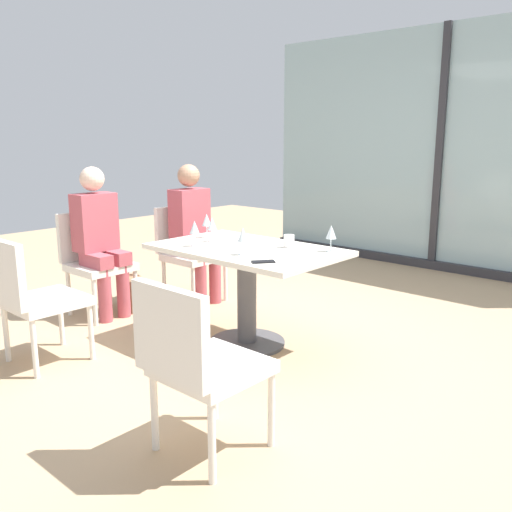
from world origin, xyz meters
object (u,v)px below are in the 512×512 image
object	(u,v)px
dining_table_main	(247,273)
handbag_0	(134,293)
wine_glass_1	(212,224)
chair_side_end	(94,257)
wine_glass_3	(207,221)
chair_front_left	(31,293)
person_far_left	(194,227)
wine_glass_0	(331,233)
chair_far_left	(187,247)
coffee_cup	(289,241)
person_side_end	(100,235)
wine_glass_2	(195,228)
chair_front_right	(197,359)
wine_glass_4	(243,235)
cell_phone_on_table	(263,262)

from	to	relation	value
dining_table_main	handbag_0	world-z (taller)	dining_table_main
dining_table_main	wine_glass_1	world-z (taller)	wine_glass_1
chair_side_end	wine_glass_3	bearing A→B (deg)	22.23
chair_front_left	person_far_left	world-z (taller)	person_far_left
chair_side_end	wine_glass_0	xyz separation A→B (m)	(2.02, 0.59, 0.37)
chair_far_left	wine_glass_0	size ratio (longest dim) A/B	4.70
coffee_cup	handbag_0	size ratio (longest dim) A/B	0.30
chair_far_left	wine_glass_0	bearing A→B (deg)	-6.72
person_side_end	wine_glass_2	world-z (taller)	person_side_end
wine_glass_3	coffee_cup	bearing A→B (deg)	8.91
chair_far_left	chair_front_right	world-z (taller)	same
wine_glass_0	wine_glass_4	size ratio (longest dim) A/B	1.00
person_far_left	wine_glass_3	distance (m)	0.72
dining_table_main	wine_glass_4	distance (m)	0.41
chair_side_end	dining_table_main	bearing A→B (deg)	12.06
wine_glass_3	handbag_0	size ratio (longest dim) A/B	0.62
chair_front_right	chair_front_left	world-z (taller)	same
chair_far_left	cell_phone_on_table	world-z (taller)	chair_far_left
coffee_cup	handbag_0	xyz separation A→B (m)	(-1.56, -0.24, -0.64)
wine_glass_0	coffee_cup	size ratio (longest dim) A/B	2.06
chair_front_left	wine_glass_3	xyz separation A→B (m)	(0.30, 1.30, 0.37)
dining_table_main	wine_glass_4	size ratio (longest dim) A/B	7.21
chair_front_left	cell_phone_on_table	bearing A→B (deg)	37.75
person_side_end	wine_glass_4	world-z (taller)	person_side_end
dining_table_main	wine_glass_1	size ratio (longest dim) A/B	7.21
chair_front_left	handbag_0	xyz separation A→B (m)	(-0.53, 1.17, -0.36)
chair_front_right	wine_glass_4	size ratio (longest dim) A/B	4.70
chair_side_end	person_far_left	distance (m)	0.91
person_side_end	handbag_0	size ratio (longest dim) A/B	4.20
chair_side_end	coffee_cup	xyz separation A→B (m)	(1.71, 0.52, 0.28)
dining_table_main	wine_glass_0	xyz separation A→B (m)	(0.53, 0.27, 0.32)
chair_side_end	cell_phone_on_table	world-z (taller)	chair_side_end
wine_glass_3	wine_glass_1	bearing A→B (deg)	-31.81
wine_glass_0	coffee_cup	xyz separation A→B (m)	(-0.30, -0.07, -0.09)
chair_front_right	coffee_cup	world-z (taller)	chair_front_right
cell_phone_on_table	coffee_cup	bearing A→B (deg)	145.72
wine_glass_0	wine_glass_4	distance (m)	0.61
coffee_cup	cell_phone_on_table	xyz separation A→B (m)	(0.17, -0.48, -0.04)
wine_glass_2	cell_phone_on_table	xyz separation A→B (m)	(0.70, -0.06, -0.13)
chair_far_left	wine_glass_0	world-z (taller)	wine_glass_0
chair_front_left	wine_glass_4	world-z (taller)	wine_glass_4
wine_glass_1	person_side_end	bearing A→B (deg)	-164.25
chair_front_left	person_far_left	bearing A→B (deg)	99.49
wine_glass_3	wine_glass_2	bearing A→B (deg)	-57.02
chair_far_left	coffee_cup	bearing A→B (deg)	-11.05
dining_table_main	cell_phone_on_table	world-z (taller)	cell_phone_on_table
chair_front_right	wine_glass_3	bearing A→B (deg)	135.17
handbag_0	wine_glass_1	bearing A→B (deg)	15.52
wine_glass_3	chair_front_right	bearing A→B (deg)	-44.83
wine_glass_1	wine_glass_3	world-z (taller)	same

